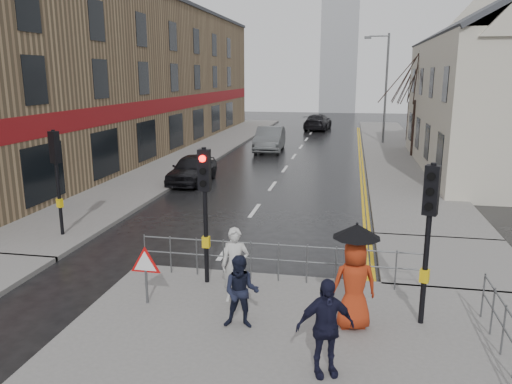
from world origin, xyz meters
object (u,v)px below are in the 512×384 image
at_px(pedestrian_a, 235,265).
at_px(pedestrian_b, 241,292).
at_px(pedestrian_d, 325,327).
at_px(car_parked, 192,169).
at_px(pedestrian_with_umbrella, 355,274).
at_px(car_mid, 270,139).

relative_size(pedestrian_a, pedestrian_b, 1.13).
relative_size(pedestrian_a, pedestrian_d, 0.99).
xyz_separation_m(pedestrian_d, car_parked, (-7.30, 15.22, -0.32)).
distance_m(pedestrian_b, pedestrian_with_umbrella, 2.32).
distance_m(pedestrian_d, car_mid, 26.77).
relative_size(car_parked, car_mid, 0.81).
distance_m(car_parked, car_mid, 11.22).
bearing_deg(pedestrian_with_umbrella, car_mid, 103.17).
bearing_deg(pedestrian_d, car_mid, 80.01).
bearing_deg(pedestrian_b, pedestrian_with_umbrella, 5.47).
distance_m(pedestrian_a, car_mid, 23.95).
bearing_deg(pedestrian_d, car_parked, 94.36).
height_order(pedestrian_d, car_mid, pedestrian_d).
relative_size(pedestrian_a, car_parked, 0.43).
height_order(pedestrian_d, car_parked, pedestrian_d).
bearing_deg(pedestrian_d, pedestrian_with_umbrella, 53.31).
distance_m(pedestrian_a, car_parked, 13.72).
height_order(pedestrian_a, pedestrian_with_umbrella, pedestrian_with_umbrella).
xyz_separation_m(pedestrian_d, car_mid, (-5.24, 26.25, -0.19)).
bearing_deg(car_mid, pedestrian_d, -81.22).
bearing_deg(pedestrian_a, car_mid, 93.09).
bearing_deg(pedestrian_b, pedestrian_a, 103.71).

